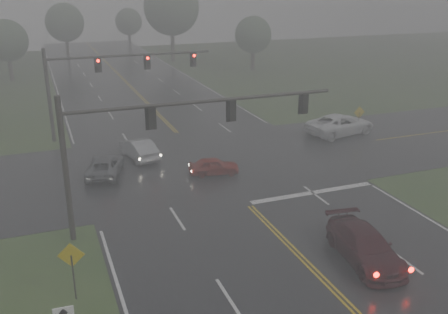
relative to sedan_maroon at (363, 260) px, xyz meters
name	(u,v)px	position (x,y,z in m)	size (l,w,h in m)	color
main_road	(216,172)	(-2.70, 13.45, 0.00)	(18.00, 160.00, 0.02)	black
cross_street	(206,163)	(-2.70, 15.45, 0.00)	(120.00, 14.00, 0.02)	black
stop_bar	(313,193)	(1.80, 7.85, 0.00)	(8.50, 0.50, 0.01)	silver
sedan_maroon	(363,260)	(0.00, 0.00, 0.00)	(2.16, 5.32, 1.54)	black
sedan_red	(214,174)	(-2.95, 13.10, 0.00)	(1.40, 3.47, 1.18)	maroon
sedan_silver	(139,158)	(-7.13, 18.18, 0.00)	(1.58, 4.52, 1.49)	#9FA1A6
car_grey	(106,175)	(-9.99, 15.67, 0.00)	(2.15, 4.66, 1.30)	#525459
pickup_white	(340,134)	(10.51, 18.09, 0.00)	(2.89, 6.28, 1.74)	white
signal_gantry_near	(156,131)	(-8.22, 7.16, 5.39)	(14.97, 0.33, 7.62)	black
signal_gantry_far	(101,73)	(-8.60, 24.93, 5.38)	(13.87, 0.39, 7.65)	black
sign_diamond_west	(72,262)	(-13.26, 1.78, 1.80)	(1.09, 0.29, 2.66)	black
sign_diamond_east	(359,116)	(11.92, 17.51, 1.68)	(1.03, 0.11, 2.49)	black
tree_nw_a	(7,41)	(-16.61, 54.18, 5.20)	(5.38, 5.38, 7.91)	#342B21
tree_ne_a	(171,8)	(7.67, 62.28, 8.43)	(8.72, 8.72, 12.80)	#342B21
tree_n_mid	(65,23)	(-8.16, 70.35, 5.98)	(6.19, 6.19, 9.09)	#342B21
tree_e_near	(253,35)	(16.40, 50.08, 5.10)	(5.29, 5.29, 7.77)	#342B21
tree_n_far	(129,22)	(4.31, 81.65, 4.91)	(5.09, 5.09, 7.47)	#342B21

